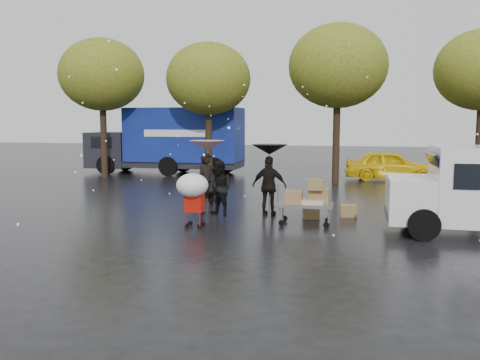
% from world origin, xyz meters
% --- Properties ---
extents(ground, '(90.00, 90.00, 0.00)m').
position_xyz_m(ground, '(0.00, 0.00, 0.00)').
color(ground, black).
rests_on(ground, ground).
extents(person_pink, '(0.80, 0.77, 1.85)m').
position_xyz_m(person_pink, '(-1.03, 1.44, 0.92)').
color(person_pink, black).
rests_on(person_pink, ground).
extents(person_middle, '(1.00, 0.92, 1.65)m').
position_xyz_m(person_middle, '(-0.55, 1.14, 0.82)').
color(person_middle, black).
rests_on(person_middle, ground).
extents(person_black, '(1.08, 0.54, 1.78)m').
position_xyz_m(person_black, '(0.90, 1.43, 0.89)').
color(person_black, black).
rests_on(person_black, ground).
extents(umbrella_pink, '(1.06, 1.06, 2.23)m').
position_xyz_m(umbrella_pink, '(-1.03, 1.44, 2.08)').
color(umbrella_pink, '#4C4C4C').
rests_on(umbrella_pink, ground).
extents(umbrella_black, '(1.07, 1.07, 2.13)m').
position_xyz_m(umbrella_black, '(0.90, 1.43, 1.98)').
color(umbrella_black, '#4C4C4C').
rests_on(umbrella_black, ground).
extents(vendor_cart, '(1.52, 0.80, 1.27)m').
position_xyz_m(vendor_cart, '(2.16, 0.32, 0.73)').
color(vendor_cart, slate).
rests_on(vendor_cart, ground).
extents(shopping_cart, '(0.84, 0.84, 1.46)m').
position_xyz_m(shopping_cart, '(-0.76, -0.82, 1.06)').
color(shopping_cart, red).
rests_on(shopping_cart, ground).
extents(blue_truck, '(8.30, 2.60, 3.50)m').
position_xyz_m(blue_truck, '(-6.33, 12.24, 1.76)').
color(blue_truck, navy).
rests_on(blue_truck, ground).
extents(box_ground_near, '(0.53, 0.46, 0.41)m').
position_xyz_m(box_ground_near, '(2.16, 1.22, 0.20)').
color(box_ground_near, brown).
rests_on(box_ground_near, ground).
extents(box_ground_far, '(0.49, 0.39, 0.36)m').
position_xyz_m(box_ground_far, '(3.22, 1.77, 0.18)').
color(box_ground_far, brown).
rests_on(box_ground_far, ground).
extents(yellow_taxi, '(4.31, 1.99, 1.43)m').
position_xyz_m(yellow_taxi, '(4.97, 11.69, 0.72)').
color(yellow_taxi, yellow).
rests_on(yellow_taxi, ground).
extents(tree_row, '(21.60, 4.40, 7.12)m').
position_xyz_m(tree_row, '(-0.47, 10.00, 5.02)').
color(tree_row, black).
rests_on(tree_row, ground).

